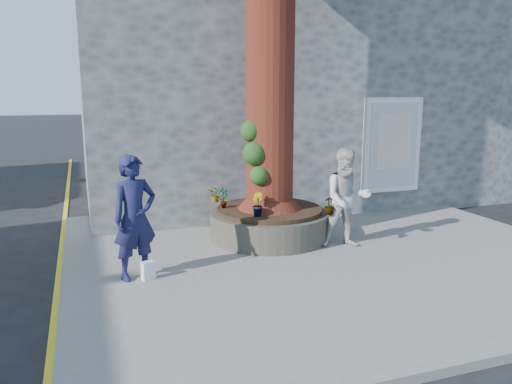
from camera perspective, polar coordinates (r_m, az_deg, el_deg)
name	(u,v)px	position (r m, az deg, el deg)	size (l,w,h in m)	color
ground	(267,285)	(7.85, 1.25, -10.59)	(120.00, 120.00, 0.00)	black
pavement	(324,252)	(9.26, 7.83, -6.79)	(9.00, 8.00, 0.12)	slate
yellow_line	(58,287)	(8.36, -21.69, -10.01)	(0.10, 30.00, 0.01)	yellow
stone_shop	(261,83)	(14.89, 0.58, 12.32)	(10.30, 8.30, 6.30)	#4F5254
neighbour_shop	(479,89)	(19.15, 24.13, 10.69)	(6.00, 8.00, 6.00)	#4F5254
planter	(269,223)	(9.76, 1.53, -3.57)	(2.30, 2.30, 0.60)	black
man	(135,218)	(7.75, -13.69, -2.86)	(0.70, 0.46, 1.91)	#16193E
woman	(347,198)	(9.22, 10.33, -0.72)	(0.88, 0.69, 1.82)	#BAB8B2
shopping_bag	(148,270)	(7.88, -12.21, -8.74)	(0.20, 0.12, 0.28)	white
plant_a	(223,198)	(9.65, -3.78, -0.63)	(0.22, 0.15, 0.41)	gray
plant_b	(257,204)	(9.00, 0.13, -1.43)	(0.24, 0.23, 0.43)	gray
plant_c	(329,205)	(9.23, 8.37, -1.51)	(0.19, 0.19, 0.34)	gray
plant_d	(216,194)	(10.19, -4.63, -0.25)	(0.29, 0.26, 0.32)	gray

